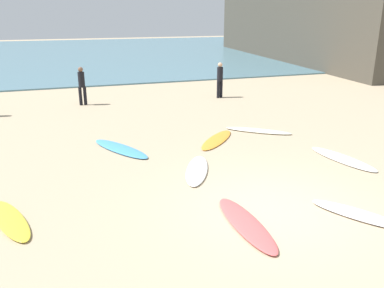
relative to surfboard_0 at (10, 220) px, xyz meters
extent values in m
plane|color=tan|center=(5.19, -1.22, -0.04)|extent=(120.00, 120.00, 0.00)
cube|color=slate|center=(5.19, 34.69, 0.00)|extent=(120.00, 40.00, 0.08)
ellipsoid|color=yellow|center=(0.00, 0.00, 0.00)|extent=(1.13, 2.09, 0.08)
ellipsoid|color=white|center=(4.35, 1.27, 0.00)|extent=(1.36, 2.15, 0.08)
ellipsoid|color=orange|center=(5.83, 3.52, -0.01)|extent=(1.94, 2.07, 0.06)
ellipsoid|color=white|center=(6.63, -2.04, 0.00)|extent=(1.41, 1.90, 0.09)
ellipsoid|color=#4492D3|center=(2.76, 3.62, 0.00)|extent=(1.65, 2.46, 0.08)
ellipsoid|color=silver|center=(7.56, 3.99, 0.00)|extent=(2.10, 1.82, 0.08)
ellipsoid|color=silver|center=(8.49, 0.76, -0.01)|extent=(0.96, 2.32, 0.07)
ellipsoid|color=#E3504F|center=(4.33, -1.63, 0.00)|extent=(0.57, 2.29, 0.08)
cylinder|color=black|center=(2.09, 10.26, 0.36)|extent=(0.14, 0.14, 0.80)
cylinder|color=black|center=(2.29, 10.23, 0.36)|extent=(0.14, 0.14, 0.80)
cylinder|color=black|center=(2.19, 10.24, 1.09)|extent=(0.32, 0.32, 0.66)
sphere|color=brown|center=(2.19, 10.24, 1.53)|extent=(0.22, 0.22, 0.22)
cylinder|color=black|center=(8.45, 9.73, 0.36)|extent=(0.14, 0.14, 0.80)
cylinder|color=black|center=(8.63, 9.81, 0.36)|extent=(0.14, 0.14, 0.80)
cylinder|color=black|center=(8.54, 9.77, 1.09)|extent=(0.37, 0.37, 0.66)
sphere|color=tan|center=(8.54, 9.77, 1.53)|extent=(0.22, 0.22, 0.22)
camera|label=1|loc=(1.13, -7.75, 3.88)|focal=37.31mm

